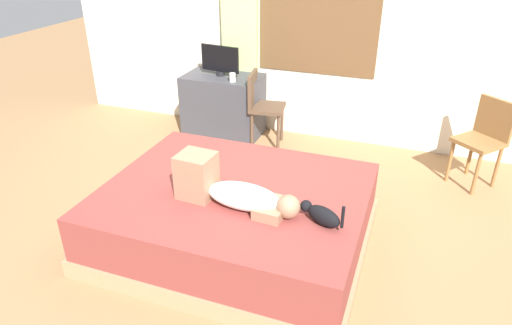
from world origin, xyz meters
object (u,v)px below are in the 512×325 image
object	(u,v)px
cat	(322,215)
chair_spare	(485,136)
desk	(223,106)
cup	(232,77)
chair_by_desk	(261,103)
tv_monitor	(220,60)
person_lying	(231,190)
bed	(236,216)

from	to	relation	value
cat	chair_spare	xyz separation A→B (m)	(1.15, 1.96, -0.06)
desk	cup	bearing A→B (deg)	-39.80
cat	desk	size ratio (longest dim) A/B	0.37
chair_by_desk	tv_monitor	bearing A→B (deg)	167.60
person_lying	chair_spare	size ratio (longest dim) A/B	1.09
bed	cup	world-z (taller)	cup
bed	person_lying	size ratio (longest dim) A/B	2.18
bed	cup	bearing A→B (deg)	113.25
cat	cup	world-z (taller)	cup
person_lying	desk	world-z (taller)	person_lying
cat	cup	distance (m)	2.52
person_lying	cup	xyz separation A→B (m)	(-0.83, 2.00, 0.17)
chair_by_desk	bed	bearing A→B (deg)	-76.45
desk	chair_spare	size ratio (longest dim) A/B	1.05
desk	cup	world-z (taller)	cup
cup	chair_spare	distance (m)	2.66
bed	person_lying	distance (m)	0.42
person_lying	cat	xyz separation A→B (m)	(0.67, -0.02, -0.05)
chair_spare	chair_by_desk	bearing A→B (deg)	177.52
bed	desk	bearing A→B (deg)	116.32
cat	desk	xyz separation A→B (m)	(-1.70, 2.18, -0.20)
tv_monitor	bed	bearing A→B (deg)	-63.12
desk	chair_spare	bearing A→B (deg)	-4.45
tv_monitor	cup	size ratio (longest dim) A/B	4.97
cat	chair_by_desk	world-z (taller)	chair_by_desk
tv_monitor	chair_by_desk	size ratio (longest dim) A/B	0.56
bed	cat	bearing A→B (deg)	-16.51
cat	bed	bearing A→B (deg)	163.49
desk	chair_spare	distance (m)	2.86
tv_monitor	cup	distance (m)	0.31
cup	chair_spare	size ratio (longest dim) A/B	0.11
chair_spare	bed	bearing A→B (deg)	-137.08
cat	tv_monitor	world-z (taller)	tv_monitor
cat	chair_spare	distance (m)	2.27
cat	person_lying	bearing A→B (deg)	178.48
tv_monitor	chair_spare	bearing A→B (deg)	-4.42
chair_by_desk	chair_spare	world-z (taller)	same
person_lying	cup	distance (m)	2.17
cat	tv_monitor	distance (m)	2.80
person_lying	desk	size ratio (longest dim) A/B	1.05
chair_by_desk	chair_spare	xyz separation A→B (m)	(2.32, -0.10, 0.00)
bed	chair_by_desk	size ratio (longest dim) A/B	2.38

